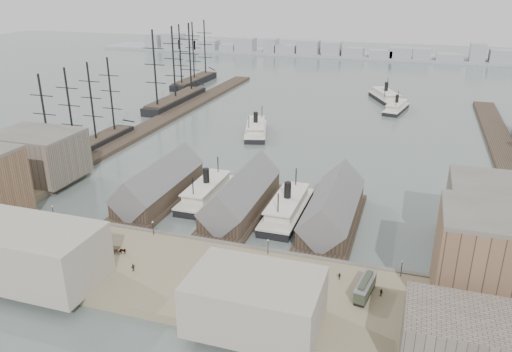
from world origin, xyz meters
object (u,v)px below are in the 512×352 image
(ferry_docked_west, at_px, (207,191))
(horse_cart_right, at_px, (251,298))
(tram, at_px, (365,288))
(horse_cart_left, at_px, (33,223))
(horse_cart_center, at_px, (120,250))

(ferry_docked_west, height_order, horse_cart_right, ferry_docked_west)
(tram, xyz_separation_m, horse_cart_right, (-21.28, -8.85, -0.94))
(ferry_docked_west, bearing_deg, tram, -36.88)
(horse_cart_left, bearing_deg, horse_cart_right, -58.36)
(tram, bearing_deg, ferry_docked_west, 152.20)
(horse_cart_center, bearing_deg, horse_cart_right, -110.31)
(ferry_docked_west, xyz_separation_m, horse_cart_left, (-34.45, -33.95, 0.33))
(horse_cart_left, distance_m, horse_cart_center, 29.78)
(tram, xyz_separation_m, horse_cart_left, (-85.83, 4.60, -0.96))
(ferry_docked_west, distance_m, tram, 64.25)
(horse_cart_left, distance_m, horse_cart_right, 65.94)
(horse_cart_left, height_order, horse_cart_center, horse_cart_center)
(ferry_docked_west, xyz_separation_m, horse_cart_right, (30.10, -47.41, 0.35))
(horse_cart_left, xyz_separation_m, horse_cart_right, (64.55, -13.45, 0.02))
(tram, xyz_separation_m, horse_cart_center, (-56.53, -0.75, -0.91))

